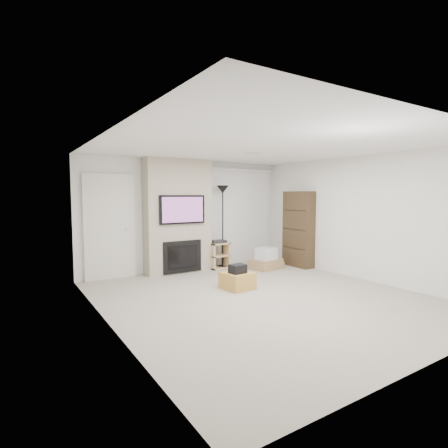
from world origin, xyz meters
TOP-DOWN VIEW (x-y plane):
  - floor at (0.00, 0.00)m, footprint 5.00×5.50m
  - ceiling at (0.00, 0.00)m, footprint 5.00×5.50m
  - wall_back at (0.00, 2.75)m, footprint 5.00×0.00m
  - wall_front at (0.00, -2.75)m, footprint 5.00×0.00m
  - wall_left at (-2.50, 0.00)m, footprint 0.00×5.50m
  - wall_right at (2.50, 0.00)m, footprint 0.00×5.50m
  - hvac_vent at (0.40, 0.80)m, footprint 0.35×0.18m
  - ottoman at (-0.05, 0.66)m, footprint 0.55×0.55m
  - black_bag at (-0.08, 0.62)m, footprint 0.30×0.25m
  - fireplace_wall at (-0.35, 2.54)m, footprint 1.50×0.47m
  - entry_door at (-1.80, 2.71)m, footprint 1.02×0.11m
  - vertical_blinds at (1.40, 2.70)m, footprint 1.98×0.10m
  - floor_lamp at (0.75, 2.44)m, footprint 0.29×0.29m
  - av_stand at (0.60, 2.40)m, footprint 0.45×0.38m
  - box_stack at (1.52, 1.75)m, footprint 0.82×0.67m
  - bookshelf at (2.34, 1.55)m, footprint 0.30×0.80m

SIDE VIEW (x-z plane):
  - floor at x=0.00m, z-range 0.00..0.00m
  - ottoman at x=-0.05m, z-range 0.00..0.30m
  - box_stack at x=1.52m, z-range -0.06..0.44m
  - av_stand at x=0.60m, z-range 0.02..0.68m
  - black_bag at x=-0.08m, z-range 0.30..0.46m
  - bookshelf at x=2.34m, z-range 0.00..1.80m
  - entry_door at x=-1.80m, z-range -0.02..2.12m
  - fireplace_wall at x=-0.35m, z-range -0.01..2.49m
  - wall_back at x=0.00m, z-range 0.00..2.50m
  - wall_front at x=0.00m, z-range 0.00..2.50m
  - wall_left at x=-2.50m, z-range 0.00..2.50m
  - wall_right at x=2.50m, z-range 0.00..2.50m
  - vertical_blinds at x=1.40m, z-range 0.09..2.46m
  - floor_lamp at x=0.75m, z-range 0.56..2.49m
  - hvac_vent at x=0.40m, z-range 2.49..2.50m
  - ceiling at x=0.00m, z-range 2.50..2.50m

